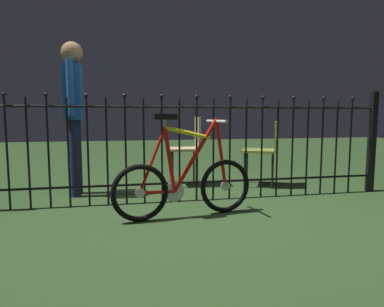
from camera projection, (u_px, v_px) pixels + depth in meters
name	position (u px, v px, depth m)	size (l,w,h in m)	color
ground_plane	(207.00, 216.00, 3.04)	(20.00, 20.00, 0.00)	#27401E
iron_fence	(188.00, 145.00, 3.56)	(4.40, 0.07, 1.18)	black
bicycle	(184.00, 182.00, 3.00)	(1.29, 0.40, 0.91)	black
chair_tan	(190.00, 144.00, 4.38)	(0.42, 0.41, 0.88)	black
chair_olive	(266.00, 146.00, 4.33)	(0.57, 0.57, 0.83)	black
person_visitor	(74.00, 104.00, 3.76)	(0.23, 0.48, 1.70)	#191E3F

